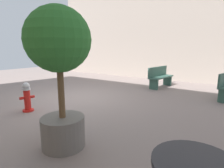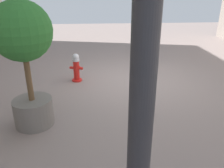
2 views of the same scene
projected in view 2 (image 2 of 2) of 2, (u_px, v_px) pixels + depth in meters
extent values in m
plane|color=gray|center=(134.00, 80.00, 7.04)|extent=(23.40, 23.40, 0.00)
cylinder|color=red|center=(77.00, 80.00, 6.96)|extent=(0.30, 0.30, 0.05)
cylinder|color=red|center=(76.00, 70.00, 6.84)|extent=(0.17, 0.17, 0.57)
cylinder|color=silver|center=(76.00, 60.00, 6.72)|extent=(0.22, 0.22, 0.06)
sphere|color=silver|center=(76.00, 57.00, 6.69)|extent=(0.20, 0.20, 0.20)
cylinder|color=red|center=(72.00, 68.00, 6.84)|extent=(0.15, 0.11, 0.08)
cylinder|color=red|center=(81.00, 68.00, 6.79)|extent=(0.15, 0.11, 0.08)
cylinder|color=red|center=(78.00, 68.00, 6.96)|extent=(0.14, 0.16, 0.10)
cylinder|color=slate|center=(34.00, 112.00, 4.68)|extent=(0.77, 0.77, 0.56)
cylinder|color=brown|center=(28.00, 76.00, 4.38)|extent=(0.11, 0.11, 1.01)
sphere|color=#2D722D|center=(22.00, 31.00, 4.05)|extent=(1.09, 1.09, 1.09)
cylinder|color=#2D2D33|center=(142.00, 105.00, 1.23)|extent=(0.14, 0.14, 3.82)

